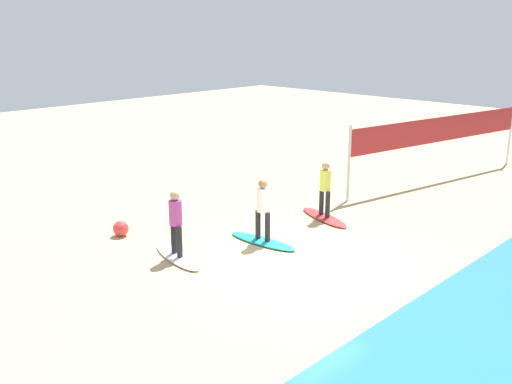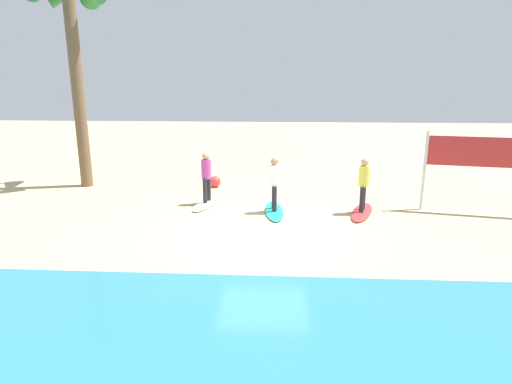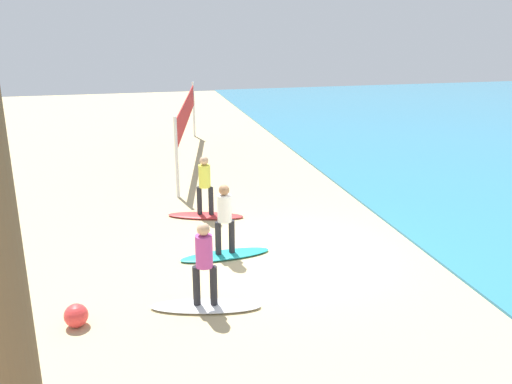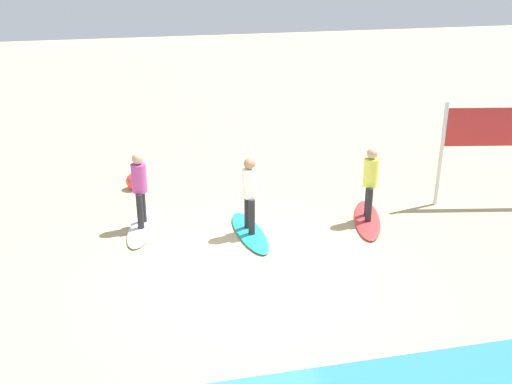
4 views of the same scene
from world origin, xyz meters
TOP-DOWN VIEW (x-y plane):
  - ground_plane at (0.00, 0.00)m, footprint 60.00×60.00m
  - surfboard_red at (-2.96, -1.66)m, footprint 1.18×2.17m
  - surfer_red at (-2.96, -1.66)m, footprint 0.32×0.44m
  - surfboard_teal at (-0.26, -1.60)m, footprint 0.72×2.14m
  - surfer_teal at (-0.26, -1.60)m, footprint 0.32×0.46m
  - surfboard_white at (1.97, -2.38)m, footprint 1.00×2.17m
  - surfer_white at (1.97, -2.38)m, footprint 0.32×0.45m
  - volleyball_net at (-9.33, -1.40)m, footprint 8.95×1.73m
  - beach_ball at (2.05, -4.71)m, footprint 0.43×0.43m

SIDE VIEW (x-z plane):
  - ground_plane at x=0.00m, z-range 0.00..0.00m
  - surfboard_red at x=-2.96m, z-range 0.00..0.09m
  - surfboard_teal at x=-0.26m, z-range 0.00..0.09m
  - surfboard_white at x=1.97m, z-range 0.00..0.09m
  - beach_ball at x=2.05m, z-range 0.00..0.43m
  - surfer_red at x=-2.96m, z-range 0.22..1.86m
  - surfer_teal at x=-0.26m, z-range 0.22..1.86m
  - surfer_white at x=1.97m, z-range 0.22..1.86m
  - volleyball_net at x=-9.33m, z-range 0.54..3.04m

